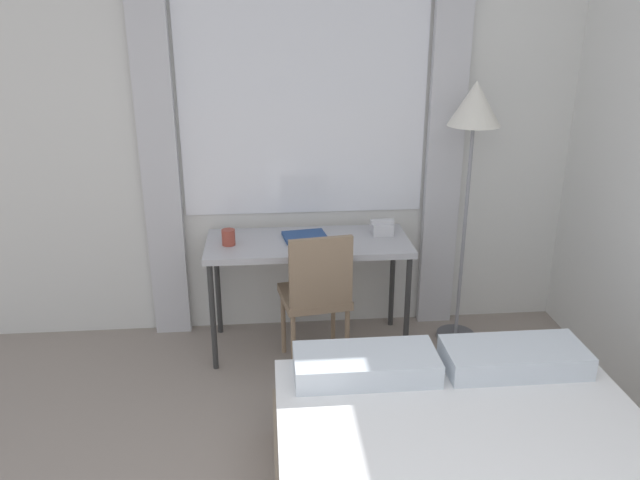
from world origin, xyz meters
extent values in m
cube|color=silver|center=(0.00, 3.05, 1.35)|extent=(4.75, 0.05, 2.70)
cube|color=white|center=(0.04, 3.02, 1.60)|extent=(1.61, 0.01, 1.50)
cube|color=silver|center=(-0.90, 2.98, 1.30)|extent=(0.24, 0.06, 2.60)
cube|color=silver|center=(0.99, 2.98, 1.30)|extent=(0.24, 0.06, 2.60)
cube|color=#B2B2B7|center=(0.04, 2.69, 0.74)|extent=(1.31, 0.56, 0.04)
cylinder|color=#333333|center=(-0.57, 2.45, 0.36)|extent=(0.04, 0.04, 0.72)
cylinder|color=#333333|center=(0.66, 2.45, 0.36)|extent=(0.04, 0.04, 0.72)
cylinder|color=#333333|center=(-0.57, 2.93, 0.36)|extent=(0.04, 0.04, 0.72)
cylinder|color=#333333|center=(0.66, 2.93, 0.36)|extent=(0.04, 0.04, 0.72)
cube|color=#8C7259|center=(0.06, 2.46, 0.47)|extent=(0.45, 0.45, 0.05)
cube|color=#8C7259|center=(0.09, 2.29, 0.71)|extent=(0.38, 0.09, 0.43)
cylinder|color=#8C7259|center=(-0.08, 2.27, 0.22)|extent=(0.03, 0.03, 0.45)
cylinder|color=#8C7259|center=(0.26, 2.32, 0.22)|extent=(0.03, 0.03, 0.45)
cylinder|color=#8C7259|center=(-0.13, 2.61, 0.22)|extent=(0.03, 0.03, 0.45)
cylinder|color=#8C7259|center=(0.21, 2.66, 0.22)|extent=(0.03, 0.03, 0.45)
cube|color=silver|center=(0.25, 1.58, 0.51)|extent=(0.71, 0.32, 0.12)
cube|color=silver|center=(1.00, 1.58, 0.51)|extent=(0.71, 0.32, 0.12)
cylinder|color=#4C4C51|center=(1.08, 2.70, 0.01)|extent=(0.26, 0.26, 0.03)
cylinder|color=gray|center=(1.08, 2.70, 0.76)|extent=(0.02, 0.02, 1.45)
cone|color=silver|center=(1.08, 2.70, 1.62)|extent=(0.33, 0.33, 0.27)
cube|color=silver|center=(0.54, 2.77, 0.80)|extent=(0.13, 0.14, 0.07)
cube|color=silver|center=(0.54, 2.77, 0.85)|extent=(0.15, 0.05, 0.02)
cube|color=navy|center=(0.02, 2.73, 0.77)|extent=(0.30, 0.25, 0.02)
cube|color=white|center=(0.02, 2.73, 0.78)|extent=(0.28, 0.23, 0.01)
cylinder|color=#993F33|center=(-0.46, 2.66, 0.81)|extent=(0.08, 0.08, 0.10)
camera|label=1|loc=(-0.22, -1.06, 2.16)|focal=35.00mm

